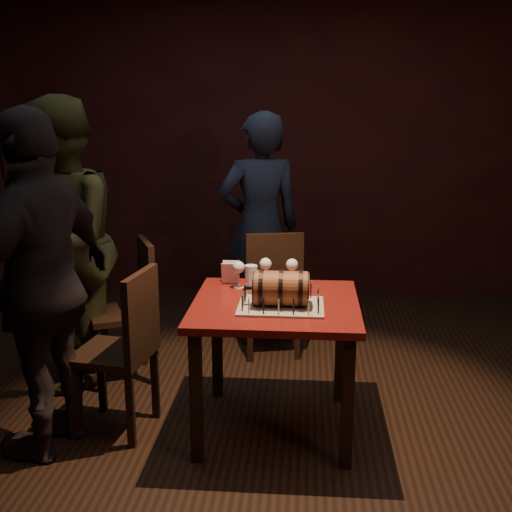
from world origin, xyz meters
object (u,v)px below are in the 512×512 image
object	(u,v)px
barrel_cake	(281,288)
pint_of_ale	(251,279)
wine_glass_left	(239,269)
chair_left_rear	(133,302)
person_left_rear	(61,245)
pub_table	(275,321)
person_back	(260,227)
wine_glass_mid	(266,265)
wine_glass_right	(292,266)
chair_back	(272,287)
person_left_front	(43,286)
chair_left_front	(126,343)

from	to	relation	value
barrel_cake	pint_of_ale	world-z (taller)	barrel_cake
wine_glass_left	pint_of_ale	size ratio (longest dim) A/B	1.07
chair_left_rear	person_left_rear	bearing A→B (deg)	-165.93
pub_table	pint_of_ale	size ratio (longest dim) A/B	6.00
person_left_rear	person_back	bearing A→B (deg)	114.85
wine_glass_mid	chair_left_rear	size ratio (longest dim) A/B	0.17
wine_glass_mid	person_left_rear	bearing A→B (deg)	172.04
barrel_cake	wine_glass_mid	xyz separation A→B (m)	(-0.11, 0.43, 0.01)
barrel_cake	wine_glass_mid	distance (m)	0.44
wine_glass_right	chair_back	distance (m)	0.82
pint_of_ale	chair_back	size ratio (longest dim) A/B	0.16
barrel_cake	chair_left_rear	world-z (taller)	barrel_cake
pub_table	chair_back	xyz separation A→B (m)	(-0.08, 1.05, -0.12)
person_left_front	pint_of_ale	bearing A→B (deg)	130.79
person_back	person_left_rear	world-z (taller)	person_left_rear
wine_glass_right	person_back	size ratio (longest dim) A/B	0.09
pint_of_ale	chair_back	world-z (taller)	chair_back
pint_of_ale	wine_glass_right	bearing A→B (deg)	29.87
wine_glass_right	pint_of_ale	size ratio (longest dim) A/B	1.07
chair_left_front	person_left_rear	world-z (taller)	person_left_rear
chair_left_rear	person_left_rear	world-z (taller)	person_left_rear
pint_of_ale	wine_glass_left	bearing A→B (deg)	148.53
pub_table	wine_glass_left	xyz separation A→B (m)	(-0.23, 0.25, 0.23)
pint_of_ale	chair_left_front	bearing A→B (deg)	-156.52
pint_of_ale	chair_left_rear	bearing A→B (deg)	152.63
chair_left_rear	person_left_front	bearing A→B (deg)	-102.34
person_left_front	person_back	bearing A→B (deg)	166.17
person_back	chair_left_front	bearing A→B (deg)	50.11
chair_left_front	person_left_rear	size ratio (longest dim) A/B	0.50
person_back	wine_glass_left	bearing A→B (deg)	70.33
wine_glass_mid	wine_glass_right	xyz separation A→B (m)	(0.16, -0.01, 0.00)
chair_left_rear	barrel_cake	bearing A→B (deg)	-35.40
barrel_cake	chair_left_front	world-z (taller)	barrel_cake
barrel_cake	wine_glass_right	size ratio (longest dim) A/B	2.15
chair_back	person_left_rear	world-z (taller)	person_left_rear
barrel_cake	person_left_front	size ratio (longest dim) A/B	0.19
pint_of_ale	chair_left_rear	size ratio (longest dim) A/B	0.16
wine_glass_left	wine_glass_mid	bearing A→B (deg)	31.13
wine_glass_right	person_left_rear	bearing A→B (deg)	172.63
wine_glass_right	chair_back	xyz separation A→B (m)	(-0.16, 0.72, -0.35)
person_left_rear	chair_left_front	bearing A→B (deg)	29.64
pub_table	person_left_rear	distance (m)	1.51
barrel_cake	person_left_rear	size ratio (longest dim) A/B	0.19
wine_glass_right	person_left_front	world-z (taller)	person_left_front
chair_left_rear	pint_of_ale	bearing A→B (deg)	-27.37
pub_table	wine_glass_mid	size ratio (longest dim) A/B	5.59
chair_back	chair_left_front	bearing A→B (deg)	-122.92
person_left_front	person_left_rear	bearing A→B (deg)	-149.81
barrel_cake	wine_glass_left	bearing A→B (deg)	127.79
chair_left_front	person_left_front	bearing A→B (deg)	-150.91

